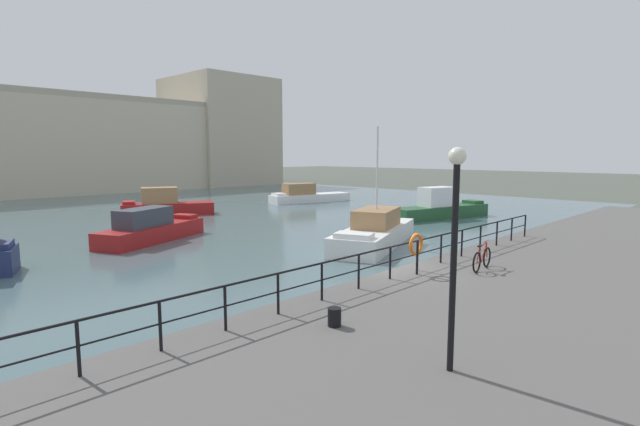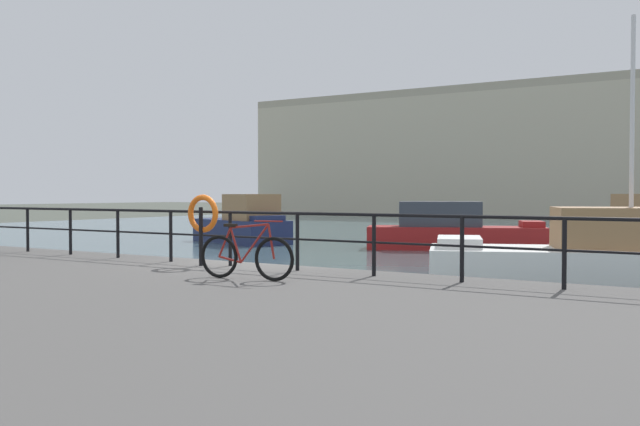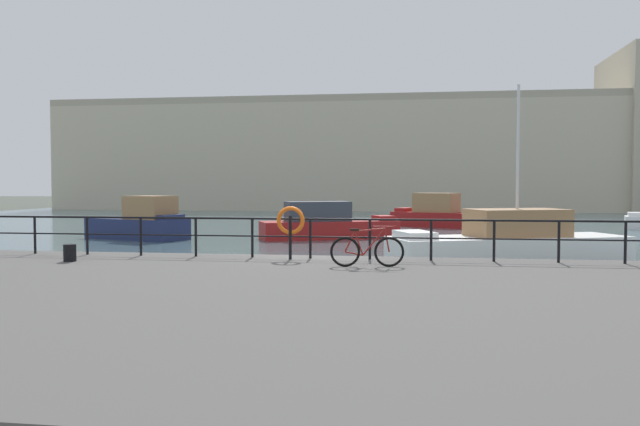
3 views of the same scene
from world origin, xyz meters
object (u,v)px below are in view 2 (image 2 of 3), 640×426
object	(u,v)px
moored_red_daysailer	(244,225)
life_ring_stand	(203,216)
moored_white_yacht	(453,231)
moored_cabin_cruiser	(617,261)
parked_bicycle	(246,256)

from	to	relation	value
moored_red_daysailer	life_ring_stand	xyz separation A→B (m)	(10.66, -14.73, 0.98)
moored_white_yacht	moored_cabin_cruiser	size ratio (longest dim) A/B	0.83
moored_cabin_cruiser	parked_bicycle	bearing A→B (deg)	39.63
moored_white_yacht	moored_red_daysailer	bearing A→B (deg)	166.40
moored_cabin_cruiser	life_ring_stand	bearing A→B (deg)	24.20
parked_bicycle	life_ring_stand	world-z (taller)	life_ring_stand
parked_bicycle	life_ring_stand	bearing A→B (deg)	140.95
parked_bicycle	moored_red_daysailer	bearing A→B (deg)	121.49
moored_white_yacht	parked_bicycle	world-z (taller)	moored_white_yacht
moored_cabin_cruiser	moored_red_daysailer	bearing A→B (deg)	-46.90
moored_white_yacht	life_ring_stand	size ratio (longest dim) A/B	5.17
moored_red_daysailer	life_ring_stand	size ratio (longest dim) A/B	4.10
moored_red_daysailer	moored_cabin_cruiser	world-z (taller)	moored_cabin_cruiser
moored_red_daysailer	life_ring_stand	bearing A→B (deg)	-33.17
moored_white_yacht	life_ring_stand	xyz separation A→B (m)	(1.30, -16.42, 1.09)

